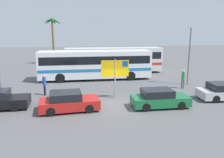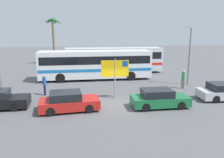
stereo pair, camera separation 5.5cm
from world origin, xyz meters
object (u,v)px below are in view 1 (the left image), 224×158
at_px(bus_rear_coach, 114,59).
at_px(pedestrian_crossing_lot, 183,78).
at_px(car_green, 159,99).
at_px(pedestrian_near_sign, 44,83).
at_px(bus_front_coach, 95,63).
at_px(ferry_sign, 116,70).
at_px(car_red, 68,102).

bearing_deg(bus_rear_coach, pedestrian_crossing_lot, -60.34).
height_order(car_green, pedestrian_near_sign, pedestrian_near_sign).
bearing_deg(pedestrian_near_sign, pedestrian_crossing_lot, 155.45).
bearing_deg(bus_front_coach, ferry_sign, -82.36).
xyz_separation_m(bus_rear_coach, car_red, (-5.29, -13.62, -1.15)).
relative_size(ferry_sign, pedestrian_crossing_lot, 1.82).
bearing_deg(bus_front_coach, car_green, -69.76).
bearing_deg(car_red, ferry_sign, 27.38).
xyz_separation_m(ferry_sign, pedestrian_near_sign, (-5.76, 1.80, -1.27)).
bearing_deg(car_red, bus_rear_coach, 63.78).
relative_size(bus_front_coach, car_red, 2.92).
relative_size(car_green, pedestrian_crossing_lot, 2.31).
bearing_deg(pedestrian_near_sign, car_red, 90.54).
height_order(bus_rear_coach, pedestrian_near_sign, bus_rear_coach).
bearing_deg(car_green, pedestrian_near_sign, 152.66).
distance_m(bus_front_coach, car_red, 10.33).
bearing_deg(pedestrian_near_sign, car_green, 126.20).
bearing_deg(bus_rear_coach, pedestrian_near_sign, -127.89).
distance_m(car_red, pedestrian_near_sign, 4.64).
distance_m(bus_rear_coach, car_green, 13.98).
relative_size(bus_front_coach, bus_rear_coach, 1.00).
relative_size(pedestrian_crossing_lot, pedestrian_near_sign, 0.99).
xyz_separation_m(car_green, pedestrian_crossing_lot, (4.07, 4.81, 0.41)).
height_order(bus_front_coach, pedestrian_near_sign, bus_front_coach).
distance_m(car_green, pedestrian_crossing_lot, 6.31).
xyz_separation_m(bus_rear_coach, ferry_sign, (-1.64, -11.31, 0.54)).
relative_size(bus_rear_coach, pedestrian_crossing_lot, 6.93).
xyz_separation_m(car_red, pedestrian_near_sign, (-2.10, 4.12, 0.42)).
bearing_deg(pedestrian_crossing_lot, ferry_sign, -38.16).
bearing_deg(bus_front_coach, bus_rear_coach, 54.36).
xyz_separation_m(car_green, pedestrian_near_sign, (-8.49, 4.38, 0.42)).
distance_m(bus_front_coach, pedestrian_near_sign, 7.53).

